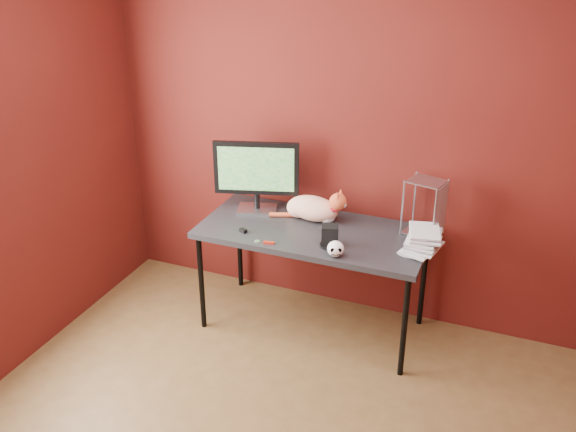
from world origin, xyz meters
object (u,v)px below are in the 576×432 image
at_px(monitor, 256,173).
at_px(book_stack, 419,134).
at_px(speaker, 330,237).
at_px(desk, 314,237).
at_px(cat, 313,208).
at_px(skull_mug, 336,249).

xyz_separation_m(monitor, book_stack, (1.10, -0.14, 0.46)).
height_order(monitor, speaker, monitor).
relative_size(desk, cat, 2.80).
height_order(monitor, book_stack, book_stack).
xyz_separation_m(monitor, speaker, (0.64, -0.32, -0.21)).
height_order(skull_mug, book_stack, book_stack).
height_order(desk, speaker, speaker).
bearing_deg(desk, cat, 111.17).
distance_m(cat, book_stack, 0.96).
bearing_deg(cat, monitor, -174.09).
height_order(desk, skull_mug, skull_mug).
xyz_separation_m(desk, book_stack, (0.63, -0.01, 0.79)).
bearing_deg(speaker, cat, 108.40).
distance_m(skull_mug, book_stack, 0.84).
relative_size(desk, monitor, 2.64).
bearing_deg(desk, skull_mug, -50.09).
bearing_deg(monitor, skull_mug, -47.54).
height_order(desk, cat, cat).
bearing_deg(cat, skull_mug, -50.42).
relative_size(speaker, book_stack, 0.10).
relative_size(cat, speaker, 3.74).
height_order(desk, monitor, monitor).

